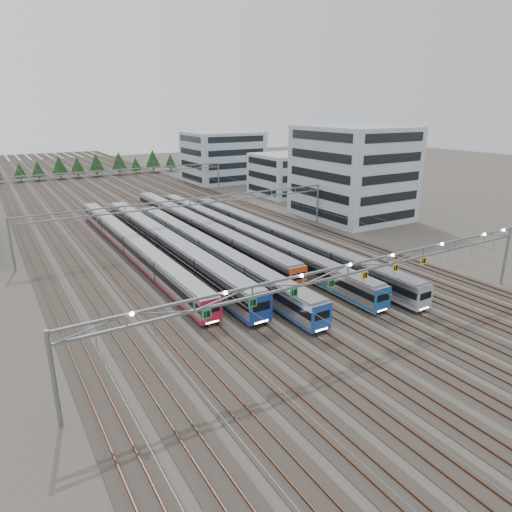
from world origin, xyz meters
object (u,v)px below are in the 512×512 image
train_b (166,244)px  gantry_mid (190,207)px  depot_bldg_south (352,173)px  train_f (278,237)px  train_a (131,245)px  train_c (207,250)px  depot_bldg_mid (284,175)px  train_d (199,228)px  gantry_near (348,272)px  gantry_far (119,175)px  train_e (240,234)px  depot_bldg_north (223,157)px

train_b → gantry_mid: (6.75, 5.68, 4.22)m
depot_bldg_south → gantry_mid: bearing=-178.8°
train_f → train_a: bearing=159.0°
train_c → gantry_mid: 12.22m
depot_bldg_mid → train_d: bearing=-143.3°
train_c → train_f: size_ratio=0.92×
gantry_near → depot_bldg_mid: depot_bldg_mid is taller
gantry_near → depot_bldg_mid: (40.10, 69.83, -1.62)m
train_d → train_c: bearing=-109.5°
gantry_far → depot_bldg_mid: size_ratio=3.52×
gantry_far → train_e: bearing=-82.4°
gantry_far → depot_bldg_south: (37.65, -44.21, 3.17)m
train_f → gantry_near: (-11.30, -29.40, 5.16)m
train_a → depot_bldg_mid: (51.30, 31.81, 3.56)m
gantry_near → depot_bldg_south: bearing=47.3°
train_c → depot_bldg_north: size_ratio=2.54×
train_a → depot_bldg_south: (48.90, 2.89, 7.65)m
gantry_near → gantry_mid: (0.05, 40.12, -0.70)m
train_c → train_e: bearing=32.0°
train_f → depot_bldg_mid: depot_bldg_mid is taller
train_d → train_e: 8.40m
depot_bldg_south → train_c: bearing=-163.3°
gantry_far → train_d: bearing=-87.0°
train_e → depot_bldg_south: depot_bldg_south is taller
train_b → train_d: size_ratio=0.95×
train_c → gantry_far: bearing=87.7°
train_f → gantry_mid: gantry_mid is taller
train_b → depot_bldg_south: size_ratio=2.61×
train_f → gantry_near: gantry_near is taller
train_e → gantry_mid: 9.82m
train_b → train_e: (13.50, 0.13, -0.25)m
train_d → depot_bldg_north: size_ratio=2.76×
train_c → gantry_near: 29.47m
gantry_near → depot_bldg_north: 106.13m
train_a → train_f: train_f is taller
gantry_far → train_a: bearing=-103.4°
train_f → train_e: bearing=131.0°
train_e → depot_bldg_mid: bearing=46.6°
train_d → train_f: (9.00, -12.26, -0.13)m
train_a → depot_bldg_north: (48.14, 61.47, 5.81)m
train_f → gantry_near: 31.91m
train_a → depot_bldg_mid: bearing=31.8°
train_b → depot_bldg_south: bearing=8.3°
gantry_near → depot_bldg_south: size_ratio=2.56×
train_c → train_f: 13.51m
train_d → gantry_far: 43.73m
train_a → gantry_mid: 12.29m
train_a → depot_bldg_south: depot_bldg_south is taller
train_b → depot_bldg_mid: bearing=37.1°
train_e → depot_bldg_south: bearing=11.6°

